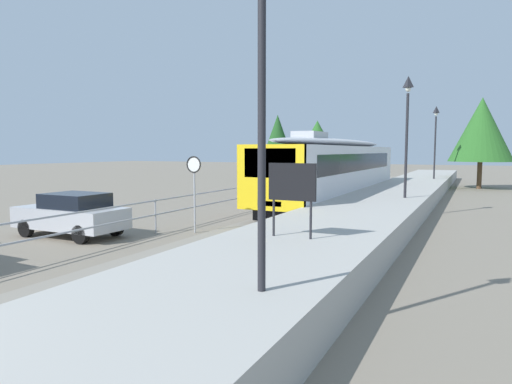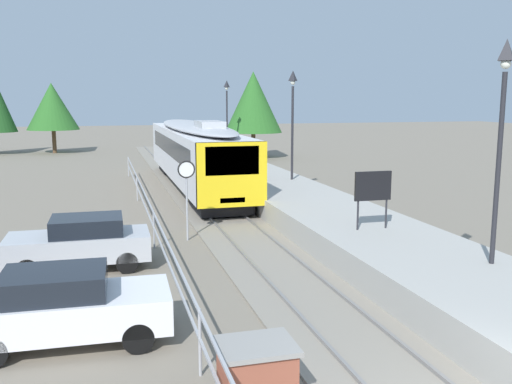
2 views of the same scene
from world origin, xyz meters
name	(u,v)px [view 2 (image 2 of 2)]	position (x,y,z in m)	size (l,w,h in m)	color
ground_plane	(142,197)	(-3.00, 22.00, 0.00)	(160.00, 160.00, 0.00)	slate
track_rails	(201,194)	(0.00, 22.00, 0.03)	(3.20, 60.00, 0.14)	gray
commuter_train	(195,150)	(0.00, 23.86, 2.14)	(2.82, 18.51, 3.74)	silver
station_platform	(261,183)	(3.25, 22.00, 0.45)	(3.90, 60.00, 0.90)	#A8A59E
platform_lamp_near_end	(502,110)	(4.26, 4.98, 4.62)	(0.34, 0.34, 5.35)	#232328
platform_lamp_mid_platform	(293,104)	(4.26, 20.00, 4.62)	(0.34, 0.34, 5.35)	#232328
platform_lamp_far_end	(227,103)	(4.26, 35.02, 4.62)	(0.34, 0.34, 5.35)	#232328
platform_notice_board	(373,188)	(3.13, 9.11, 2.19)	(1.20, 0.08, 1.80)	#232328
speed_limit_sign	(187,180)	(-2.08, 12.70, 2.12)	(0.61, 0.10, 2.81)	#9EA0A5
brick_utility_cabinet	(257,377)	(-2.64, 1.64, 0.57)	(1.21, 0.99, 1.13)	brown
carpark_fence	(154,221)	(-3.30, 12.00, 0.91)	(0.06, 36.06, 1.25)	#9EA0A5
parked_hatchback_white	(66,306)	(-5.66, 5.04, 0.79)	(4.05, 1.88, 1.53)	white
parked_hatchback_silver	(81,242)	(-5.54, 10.24, 0.79)	(4.02, 1.80, 1.53)	#B7BABF
tree_behind_carpark	(52,106)	(-9.08, 47.86, 4.23)	(4.64, 4.64, 6.34)	brown
tree_behind_station_far	(253,102)	(7.31, 38.74, 4.63)	(4.77, 4.77, 7.13)	brown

